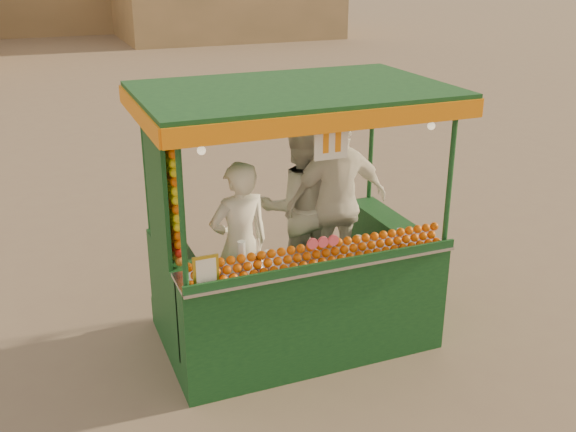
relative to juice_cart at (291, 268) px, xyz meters
name	(u,v)px	position (x,y,z in m)	size (l,w,h in m)	color
ground	(259,336)	(-0.25, 0.20, -0.80)	(90.00, 90.00, 0.00)	#6E5C4F
juice_cart	(291,268)	(0.00, 0.00, 0.00)	(2.73, 1.77, 2.48)	#103C1C
vendor_left	(240,245)	(-0.47, 0.08, 0.28)	(0.62, 0.45, 1.59)	white
vendor_middle	(299,206)	(0.34, 0.60, 0.36)	(0.92, 0.75, 1.76)	beige
vendor_right	(337,203)	(0.66, 0.39, 0.43)	(1.11, 0.49, 1.88)	white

